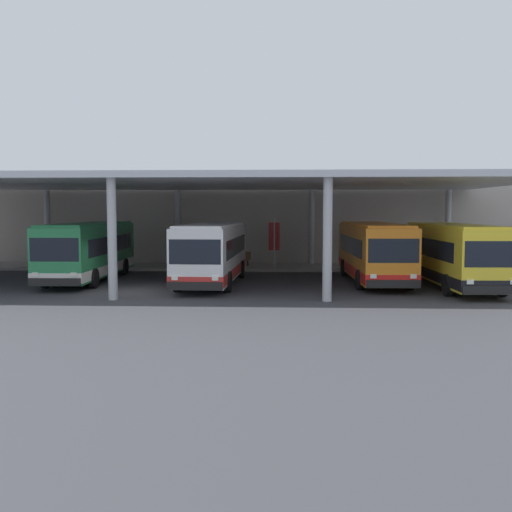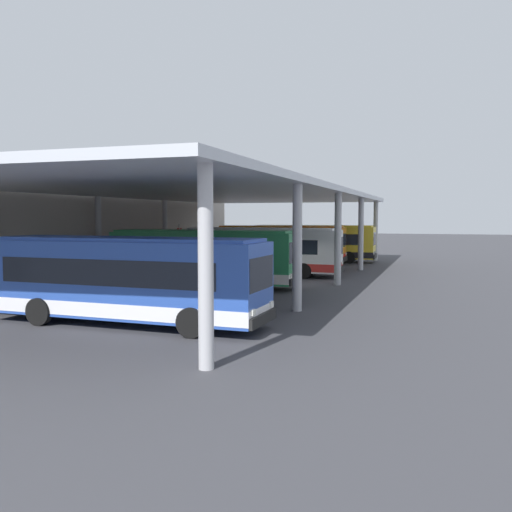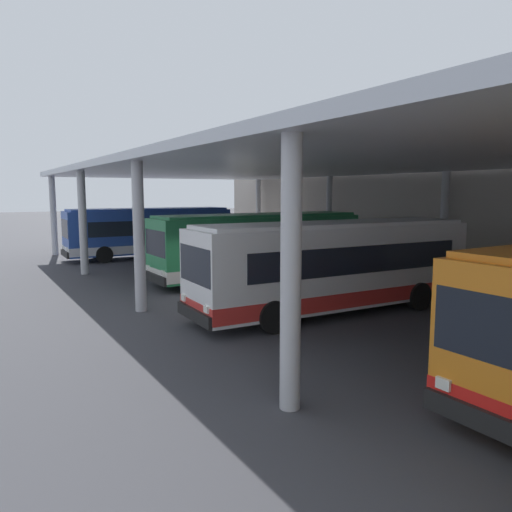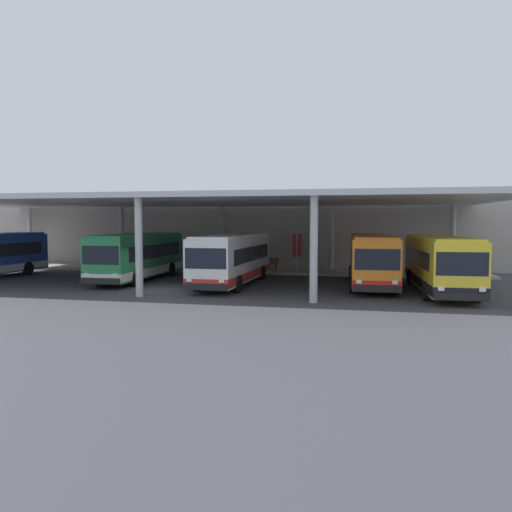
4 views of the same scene
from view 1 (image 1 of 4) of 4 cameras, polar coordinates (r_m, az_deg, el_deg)
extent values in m
plane|color=#3D3D42|center=(29.40, -11.97, -3.32)|extent=(200.00, 200.00, 0.00)
cube|color=#A39E93|center=(40.78, -7.77, -0.99)|extent=(42.00, 4.50, 0.18)
cube|color=#ADA399|center=(43.81, -7.03, 3.57)|extent=(48.00, 1.60, 6.56)
cube|color=silver|center=(34.51, -9.77, 6.83)|extent=(40.00, 17.00, 0.30)
cylinder|color=#B2B2B7|center=(44.91, -19.08, 2.54)|extent=(0.40, 0.40, 5.25)
cylinder|color=#B2B2B7|center=(26.76, -13.42, 1.54)|extent=(0.40, 0.40, 5.25)
cylinder|color=#B2B2B7|center=(42.34, -7.37, 2.65)|extent=(0.40, 0.40, 5.25)
cylinder|color=#B2B2B7|center=(25.75, 6.76, 1.53)|extent=(0.40, 0.40, 5.25)
cylinder|color=#B2B2B7|center=(41.72, 5.25, 2.64)|extent=(0.40, 0.40, 5.25)
cylinder|color=#B2B2B7|center=(43.11, 17.64, 2.51)|extent=(0.40, 0.40, 5.25)
cube|color=#28844C|center=(34.37, -15.49, 0.57)|extent=(2.68, 10.44, 2.70)
cube|color=white|center=(34.45, -15.46, -1.09)|extent=(2.70, 10.46, 0.50)
cube|color=black|center=(34.49, -15.43, 1.09)|extent=(2.68, 8.57, 0.90)
cube|color=black|center=(29.48, -18.48, 0.57)|extent=(2.30, 0.16, 1.10)
cube|color=black|center=(29.53, -18.47, -2.34)|extent=(2.45, 0.20, 0.36)
cube|color=#2A8B50|center=(34.30, -15.54, 2.92)|extent=(2.47, 10.02, 0.12)
cube|color=yellow|center=(29.47, -18.50, 2.17)|extent=(1.75, 0.15, 0.28)
cube|color=white|center=(29.82, -20.10, -1.65)|extent=(0.28, 0.08, 0.20)
cube|color=white|center=(29.20, -16.83, -1.69)|extent=(0.28, 0.08, 0.20)
cylinder|color=black|center=(31.84, -19.28, -1.98)|extent=(0.30, 1.00, 1.00)
cylinder|color=black|center=(31.04, -15.06, -2.04)|extent=(0.30, 1.00, 1.00)
cylinder|color=black|center=(37.55, -15.94, -0.96)|extent=(0.30, 1.00, 1.00)
cylinder|color=black|center=(36.87, -12.31, -0.99)|extent=(0.30, 1.00, 1.00)
cube|color=white|center=(31.72, -4.13, 0.41)|extent=(2.79, 10.47, 2.70)
cube|color=red|center=(31.81, -4.12, -1.38)|extent=(2.82, 10.49, 0.50)
cube|color=black|center=(31.85, -4.09, 0.97)|extent=(2.78, 8.60, 0.90)
cube|color=black|center=(26.63, -5.78, 0.39)|extent=(2.30, 0.19, 1.10)
cube|color=black|center=(26.69, -5.79, -2.84)|extent=(2.45, 0.23, 0.36)
cube|color=white|center=(31.66, -4.14, 2.96)|extent=(2.58, 10.05, 0.12)
cube|color=yellow|center=(26.62, -5.78, 2.16)|extent=(1.75, 0.17, 0.28)
cube|color=white|center=(26.83, -7.68, -2.06)|extent=(0.28, 0.09, 0.20)
cube|color=white|center=(26.51, -3.87, -2.11)|extent=(0.28, 0.09, 0.20)
cylinder|color=black|center=(28.89, -7.47, -2.40)|extent=(0.31, 1.01, 1.00)
cylinder|color=black|center=(28.49, -2.64, -2.46)|extent=(0.31, 1.01, 1.00)
cylinder|color=black|center=(34.83, -5.41, -1.22)|extent=(0.31, 1.01, 1.00)
cylinder|color=black|center=(34.50, -1.39, -1.25)|extent=(0.31, 1.01, 1.00)
cube|color=orange|center=(33.02, 11.04, 0.50)|extent=(2.79, 10.47, 2.70)
cube|color=red|center=(33.10, 11.01, -1.23)|extent=(2.81, 10.49, 0.50)
cube|color=black|center=(33.15, 11.00, 1.03)|extent=(2.78, 8.60, 0.90)
cube|color=black|center=(27.95, 12.84, 0.49)|extent=(2.30, 0.18, 1.10)
cube|color=black|center=(28.00, 12.83, -2.59)|extent=(2.45, 0.23, 0.36)
cube|color=orange|center=(32.95, 11.07, 2.95)|extent=(2.58, 10.04, 0.12)
cube|color=yellow|center=(27.93, 12.86, 2.17)|extent=(1.75, 0.17, 0.28)
cube|color=white|center=(27.80, 11.02, -1.88)|extent=(0.28, 0.09, 0.20)
cube|color=white|center=(28.16, 14.63, -1.86)|extent=(0.28, 0.09, 0.20)
cylinder|color=black|center=(29.76, 9.73, -2.23)|extent=(0.31, 1.01, 1.00)
cylinder|color=black|center=(30.22, 14.34, -2.20)|extent=(0.31, 1.01, 1.00)
cylinder|color=black|center=(35.76, 8.29, -1.10)|extent=(0.31, 1.01, 1.00)
cylinder|color=black|center=(36.14, 12.15, -1.09)|extent=(0.31, 1.01, 1.00)
cube|color=yellow|center=(31.86, 18.12, 0.22)|extent=(2.85, 10.48, 2.70)
cube|color=black|center=(31.95, 18.08, -1.57)|extent=(2.87, 10.50, 0.50)
cube|color=black|center=(31.99, 18.06, 0.78)|extent=(2.83, 8.61, 0.90)
cube|color=black|center=(26.98, 21.38, 0.16)|extent=(2.30, 0.20, 1.10)
cube|color=black|center=(27.04, 21.35, -3.03)|extent=(2.45, 0.24, 0.36)
cube|color=yellow|center=(31.80, 18.18, 2.76)|extent=(2.64, 10.06, 0.12)
cube|color=yellow|center=(26.96, 21.40, 1.90)|extent=(1.75, 0.18, 0.28)
cube|color=white|center=(26.71, 19.56, -2.31)|extent=(0.28, 0.09, 0.20)
cylinder|color=black|center=(28.55, 17.63, -2.65)|extent=(0.31, 1.01, 1.00)
cylinder|color=black|center=(29.35, 22.22, -2.58)|extent=(0.31, 1.01, 1.00)
cylinder|color=black|center=(34.38, 14.71, -1.42)|extent=(0.31, 1.01, 1.00)
cylinder|color=black|center=(35.05, 18.61, -1.40)|extent=(0.31, 1.01, 1.00)
cube|color=brown|center=(40.17, -1.78, -0.26)|extent=(1.80, 0.44, 0.08)
cube|color=brown|center=(40.35, -1.76, 0.11)|extent=(1.80, 0.06, 0.44)
cube|color=#2D2D33|center=(40.25, -2.77, -0.58)|extent=(0.10, 0.36, 0.45)
cube|color=#2D2D33|center=(40.14, -0.79, -0.59)|extent=(0.10, 0.36, 0.45)
cylinder|color=maroon|center=(41.01, -6.89, -0.20)|extent=(0.48, 0.48, 0.90)
cylinder|color=black|center=(40.98, -6.89, 0.49)|extent=(0.52, 0.52, 0.08)
cylinder|color=#B2B2B7|center=(39.17, 1.73, 1.30)|extent=(0.12, 0.12, 3.20)
cube|color=#B22323|center=(39.13, 1.73, 1.86)|extent=(0.70, 0.04, 1.80)
camera|label=2|loc=(43.58, -59.98, 2.21)|focal=38.67mm
camera|label=3|loc=(22.42, 27.41, 4.60)|focal=34.57mm
camera|label=4|loc=(4.31, 69.49, 2.65)|focal=34.23mm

